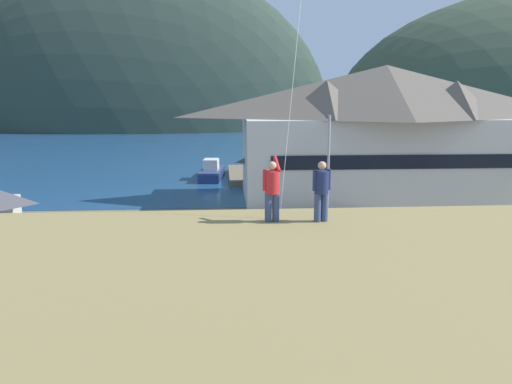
{
  "coord_description": "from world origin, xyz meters",
  "views": [
    {
      "loc": [
        -1.6,
        -21.95,
        9.41
      ],
      "look_at": [
        0.54,
        9.0,
        3.11
      ],
      "focal_mm": 35.9,
      "sensor_mm": 36.0,
      "label": 1
    }
  ],
  "objects_px": {
    "moored_boat_wharfside": "(212,172)",
    "harbor_lodge": "(384,129)",
    "wharf_dock": "(244,175)",
    "parked_car_back_row_left": "(307,232)",
    "parked_car_front_row_end": "(50,235)",
    "storage_shed_waterside": "(275,170)",
    "parked_car_corner_spot": "(311,268)",
    "parked_car_front_row_red": "(138,243)",
    "parked_car_lone_by_shed": "(224,231)",
    "parked_car_mid_row_center": "(167,279)",
    "moored_boat_outer_mooring": "(274,168)",
    "person_companion": "(321,189)",
    "parked_car_mid_row_near": "(497,258)",
    "person_kite_flyer": "(272,189)",
    "parking_light_pole": "(328,166)"
  },
  "relations": [
    {
      "from": "moored_boat_wharfside",
      "to": "harbor_lodge",
      "type": "bearing_deg",
      "value": -36.09
    },
    {
      "from": "wharf_dock",
      "to": "moored_boat_wharfside",
      "type": "height_order",
      "value": "moored_boat_wharfside"
    },
    {
      "from": "parked_car_back_row_left",
      "to": "parked_car_front_row_end",
      "type": "distance_m",
      "value": 14.96
    },
    {
      "from": "storage_shed_waterside",
      "to": "moored_boat_wharfside",
      "type": "height_order",
      "value": "storage_shed_waterside"
    },
    {
      "from": "moored_boat_wharfside",
      "to": "parked_car_corner_spot",
      "type": "distance_m",
      "value": 31.28
    },
    {
      "from": "parked_car_front_row_red",
      "to": "parked_car_lone_by_shed",
      "type": "bearing_deg",
      "value": 22.54
    },
    {
      "from": "parked_car_lone_by_shed",
      "to": "parked_car_back_row_left",
      "type": "bearing_deg",
      "value": -6.27
    },
    {
      "from": "parked_car_mid_row_center",
      "to": "parked_car_front_row_end",
      "type": "bearing_deg",
      "value": 135.18
    },
    {
      "from": "parked_car_corner_spot",
      "to": "harbor_lodge",
      "type": "bearing_deg",
      "value": 64.15
    },
    {
      "from": "parked_car_lone_by_shed",
      "to": "moored_boat_wharfside",
      "type": "bearing_deg",
      "value": 92.64
    },
    {
      "from": "moored_boat_outer_mooring",
      "to": "parked_car_front_row_red",
      "type": "relative_size",
      "value": 1.74
    },
    {
      "from": "storage_shed_waterside",
      "to": "moored_boat_outer_mooring",
      "type": "distance_m",
      "value": 12.88
    },
    {
      "from": "wharf_dock",
      "to": "person_companion",
      "type": "xyz_separation_m",
      "value": [
        0.43,
        -39.72,
        6.25
      ]
    },
    {
      "from": "parked_car_mid_row_near",
      "to": "parked_car_back_row_left",
      "type": "bearing_deg",
      "value": 148.14
    },
    {
      "from": "parked_car_front_row_end",
      "to": "person_kite_flyer",
      "type": "distance_m",
      "value": 19.69
    },
    {
      "from": "person_kite_flyer",
      "to": "parked_car_front_row_end",
      "type": "bearing_deg",
      "value": 126.99
    },
    {
      "from": "harbor_lodge",
      "to": "parked_car_mid_row_center",
      "type": "bearing_deg",
      "value": -128.04
    },
    {
      "from": "wharf_dock",
      "to": "parked_car_corner_spot",
      "type": "height_order",
      "value": "parked_car_corner_spot"
    },
    {
      "from": "parked_car_corner_spot",
      "to": "person_companion",
      "type": "distance_m",
      "value": 10.43
    },
    {
      "from": "parked_car_mid_row_near",
      "to": "parking_light_pole",
      "type": "relative_size",
      "value": 0.55
    },
    {
      "from": "wharf_dock",
      "to": "harbor_lodge",
      "type": "bearing_deg",
      "value": -43.75
    },
    {
      "from": "parked_car_mid_row_near",
      "to": "parked_car_mid_row_center",
      "type": "relative_size",
      "value": 1.0
    },
    {
      "from": "parked_car_mid_row_near",
      "to": "parked_car_front_row_red",
      "type": "height_order",
      "value": "same"
    },
    {
      "from": "moored_boat_wharfside",
      "to": "parked_car_mid_row_near",
      "type": "bearing_deg",
      "value": -63.98
    },
    {
      "from": "parked_car_mid_row_near",
      "to": "parked_car_back_row_left",
      "type": "height_order",
      "value": "same"
    },
    {
      "from": "moored_boat_outer_mooring",
      "to": "parked_car_front_row_end",
      "type": "relative_size",
      "value": 1.73
    },
    {
      "from": "moored_boat_wharfside",
      "to": "parked_car_back_row_left",
      "type": "distance_m",
      "value": 25.48
    },
    {
      "from": "moored_boat_outer_mooring",
      "to": "parked_car_front_row_end",
      "type": "bearing_deg",
      "value": -120.59
    },
    {
      "from": "parked_car_front_row_red",
      "to": "person_kite_flyer",
      "type": "distance_m",
      "value": 15.64
    },
    {
      "from": "parked_car_front_row_red",
      "to": "parked_car_corner_spot",
      "type": "bearing_deg",
      "value": -27.7
    },
    {
      "from": "wharf_dock",
      "to": "person_companion",
      "type": "bearing_deg",
      "value": -89.38
    },
    {
      "from": "parked_car_mid_row_near",
      "to": "storage_shed_waterside",
      "type": "bearing_deg",
      "value": 114.58
    },
    {
      "from": "parked_car_back_row_left",
      "to": "parked_car_front_row_end",
      "type": "relative_size",
      "value": 1.0
    },
    {
      "from": "parked_car_lone_by_shed",
      "to": "parked_car_back_row_left",
      "type": "xyz_separation_m",
      "value": [
        4.91,
        -0.54,
        0.0
      ]
    },
    {
      "from": "moored_boat_outer_mooring",
      "to": "person_kite_flyer",
      "type": "height_order",
      "value": "person_kite_flyer"
    },
    {
      "from": "parked_car_front_row_red",
      "to": "parked_car_corner_spot",
      "type": "relative_size",
      "value": 0.99
    },
    {
      "from": "parked_car_mid_row_center",
      "to": "parking_light_pole",
      "type": "height_order",
      "value": "parking_light_pole"
    },
    {
      "from": "parked_car_lone_by_shed",
      "to": "parked_car_front_row_end",
      "type": "distance_m",
      "value": 10.05
    },
    {
      "from": "wharf_dock",
      "to": "person_kite_flyer",
      "type": "distance_m",
      "value": 40.13
    },
    {
      "from": "moored_boat_wharfside",
      "to": "parked_car_mid_row_center",
      "type": "bearing_deg",
      "value": -92.69
    },
    {
      "from": "parking_light_pole",
      "to": "parked_car_lone_by_shed",
      "type": "bearing_deg",
      "value": -155.84
    },
    {
      "from": "storage_shed_waterside",
      "to": "wharf_dock",
      "type": "bearing_deg",
      "value": 102.03
    },
    {
      "from": "parked_car_corner_spot",
      "to": "parked_car_back_row_left",
      "type": "distance_m",
      "value": 6.15
    },
    {
      "from": "moored_boat_wharfside",
      "to": "parked_car_front_row_red",
      "type": "xyz_separation_m",
      "value": [
        -3.66,
        -26.2,
        0.34
      ]
    },
    {
      "from": "parked_car_mid_row_near",
      "to": "parking_light_pole",
      "type": "bearing_deg",
      "value": 126.95
    },
    {
      "from": "person_companion",
      "to": "parking_light_pole",
      "type": "bearing_deg",
      "value": 77.43
    },
    {
      "from": "parked_car_front_row_end",
      "to": "parked_car_mid_row_near",
      "type": "bearing_deg",
      "value": -13.68
    },
    {
      "from": "parked_car_back_row_left",
      "to": "storage_shed_waterside",
      "type": "bearing_deg",
      "value": 91.61
    },
    {
      "from": "moored_boat_wharfside",
      "to": "parked_car_corner_spot",
      "type": "xyz_separation_m",
      "value": [
        5.2,
        -30.85,
        0.34
      ]
    },
    {
      "from": "harbor_lodge",
      "to": "parking_light_pole",
      "type": "distance_m",
      "value": 12.51
    }
  ]
}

